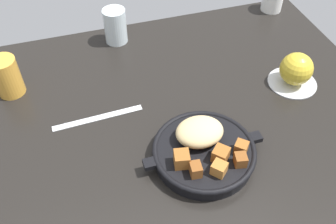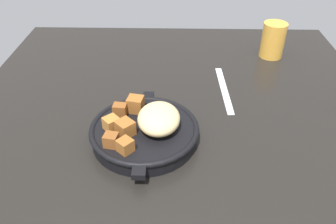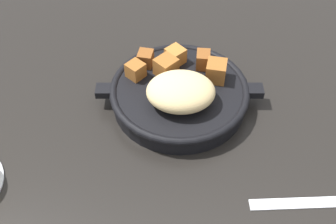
# 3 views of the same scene
# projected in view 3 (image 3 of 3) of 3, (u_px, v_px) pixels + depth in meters

# --- Properties ---
(ground_plane) EXTENTS (1.09, 0.97, 0.02)m
(ground_plane) POSITION_uv_depth(u_px,v_px,m) (205.00, 136.00, 0.64)
(ground_plane) COLOR black
(cast_iron_skillet) EXTENTS (0.26, 0.22, 0.08)m
(cast_iron_skillet) POSITION_uv_depth(u_px,v_px,m) (179.00, 92.00, 0.65)
(cast_iron_skillet) COLOR black
(cast_iron_skillet) RESTS_ON ground_plane
(butter_knife) EXTENTS (0.21, 0.02, 0.00)m
(butter_knife) POSITION_uv_depth(u_px,v_px,m) (330.00, 202.00, 0.54)
(butter_knife) COLOR silver
(butter_knife) RESTS_ON ground_plane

